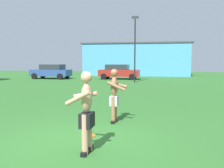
{
  "coord_description": "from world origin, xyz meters",
  "views": [
    {
      "loc": [
        1.8,
        -5.32,
        1.91
      ],
      "look_at": [
        0.52,
        2.02,
        1.21
      ],
      "focal_mm": 38.48,
      "sensor_mm": 36.0,
      "label": 1
    }
  ],
  "objects_px": {
    "player_with_cap": "(114,93)",
    "player_in_black": "(86,110)",
    "frisbee": "(90,135)",
    "lamp_post": "(135,42)",
    "car_red_far_end": "(119,72)",
    "car_blue_near_post": "(51,71)"
  },
  "relations": [
    {
      "from": "frisbee",
      "to": "car_blue_near_post",
      "type": "xyz_separation_m",
      "value": [
        -9.54,
        19.05,
        0.81
      ]
    },
    {
      "from": "frisbee",
      "to": "lamp_post",
      "type": "height_order",
      "value": "lamp_post"
    },
    {
      "from": "frisbee",
      "to": "player_in_black",
      "type": "bearing_deg",
      "value": -78.1
    },
    {
      "from": "player_with_cap",
      "to": "player_in_black",
      "type": "bearing_deg",
      "value": -93.56
    },
    {
      "from": "player_with_cap",
      "to": "frisbee",
      "type": "bearing_deg",
      "value": -104.94
    },
    {
      "from": "player_with_cap",
      "to": "lamp_post",
      "type": "xyz_separation_m",
      "value": [
        -0.51,
        14.45,
        2.69
      ]
    },
    {
      "from": "car_red_far_end",
      "to": "lamp_post",
      "type": "distance_m",
      "value": 5.12
    },
    {
      "from": "frisbee",
      "to": "car_red_far_end",
      "type": "xyz_separation_m",
      "value": [
        -2.13,
        19.73,
        0.81
      ]
    },
    {
      "from": "player_with_cap",
      "to": "player_in_black",
      "type": "distance_m",
      "value": 2.6
    },
    {
      "from": "player_in_black",
      "to": "lamp_post",
      "type": "relative_size",
      "value": 0.29
    },
    {
      "from": "player_in_black",
      "to": "car_blue_near_post",
      "type": "bearing_deg",
      "value": 115.87
    },
    {
      "from": "player_with_cap",
      "to": "car_red_far_end",
      "type": "distance_m",
      "value": 18.42
    },
    {
      "from": "player_in_black",
      "to": "car_blue_near_post",
      "type": "distance_m",
      "value": 22.41
    },
    {
      "from": "player_in_black",
      "to": "frisbee",
      "type": "distance_m",
      "value": 1.44
    },
    {
      "from": "car_blue_near_post",
      "to": "lamp_post",
      "type": "xyz_separation_m",
      "value": [
        9.43,
        -3.12,
        2.78
      ]
    },
    {
      "from": "lamp_post",
      "to": "player_in_black",
      "type": "bearing_deg",
      "value": -88.83
    },
    {
      "from": "frisbee",
      "to": "lamp_post",
      "type": "bearing_deg",
      "value": 90.41
    },
    {
      "from": "player_in_black",
      "to": "frisbee",
      "type": "bearing_deg",
      "value": 101.9
    },
    {
      "from": "player_in_black",
      "to": "lamp_post",
      "type": "bearing_deg",
      "value": 91.17
    },
    {
      "from": "player_in_black",
      "to": "car_red_far_end",
      "type": "distance_m",
      "value": 20.98
    },
    {
      "from": "car_blue_near_post",
      "to": "car_red_far_end",
      "type": "bearing_deg",
      "value": 5.24
    },
    {
      "from": "lamp_post",
      "to": "car_red_far_end",
      "type": "bearing_deg",
      "value": 117.95
    }
  ]
}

